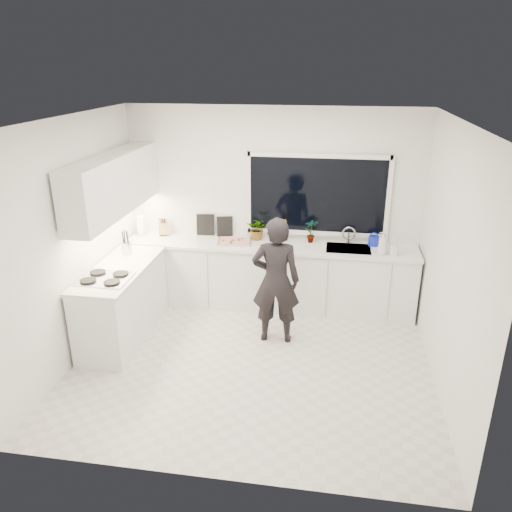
# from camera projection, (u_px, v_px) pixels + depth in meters

# --- Properties ---
(floor) EXTENTS (4.00, 3.50, 0.02)m
(floor) POSITION_uv_depth(u_px,v_px,m) (252.00, 362.00, 5.73)
(floor) COLOR beige
(floor) RESTS_ON ground
(wall_back) EXTENTS (4.00, 0.02, 2.70)m
(wall_back) POSITION_uv_depth(u_px,v_px,m) (273.00, 207.00, 6.86)
(wall_back) COLOR white
(wall_back) RESTS_ON ground
(wall_left) EXTENTS (0.02, 3.50, 2.70)m
(wall_left) POSITION_uv_depth(u_px,v_px,m) (73.00, 242.00, 5.53)
(wall_left) COLOR white
(wall_left) RESTS_ON ground
(wall_right) EXTENTS (0.02, 3.50, 2.70)m
(wall_right) POSITION_uv_depth(u_px,v_px,m) (451.00, 263.00, 4.94)
(wall_right) COLOR white
(wall_right) RESTS_ON ground
(ceiling) EXTENTS (4.00, 3.50, 0.02)m
(ceiling) POSITION_uv_depth(u_px,v_px,m) (251.00, 119.00, 4.74)
(ceiling) COLOR white
(ceiling) RESTS_ON wall_back
(window) EXTENTS (1.80, 0.02, 1.00)m
(window) POSITION_uv_depth(u_px,v_px,m) (317.00, 195.00, 6.66)
(window) COLOR black
(window) RESTS_ON wall_back
(base_cabinets_back) EXTENTS (3.92, 0.58, 0.88)m
(base_cabinets_back) POSITION_uv_depth(u_px,v_px,m) (269.00, 276.00, 6.90)
(base_cabinets_back) COLOR white
(base_cabinets_back) RESTS_ON floor
(base_cabinets_left) EXTENTS (0.58, 1.60, 0.88)m
(base_cabinets_left) POSITION_uv_depth(u_px,v_px,m) (123.00, 303.00, 6.14)
(base_cabinets_left) COLOR white
(base_cabinets_left) RESTS_ON floor
(countertop_back) EXTENTS (3.94, 0.62, 0.04)m
(countertop_back) POSITION_uv_depth(u_px,v_px,m) (269.00, 246.00, 6.73)
(countertop_back) COLOR silver
(countertop_back) RESTS_ON base_cabinets_back
(countertop_left) EXTENTS (0.62, 1.60, 0.04)m
(countertop_left) POSITION_uv_depth(u_px,v_px,m) (119.00, 269.00, 5.97)
(countertop_left) COLOR silver
(countertop_left) RESTS_ON base_cabinets_left
(upper_cabinets) EXTENTS (0.34, 2.10, 0.70)m
(upper_cabinets) POSITION_uv_depth(u_px,v_px,m) (114.00, 184.00, 5.96)
(upper_cabinets) COLOR white
(upper_cabinets) RESTS_ON wall_left
(sink) EXTENTS (0.58, 0.42, 0.14)m
(sink) POSITION_uv_depth(u_px,v_px,m) (348.00, 252.00, 6.59)
(sink) COLOR silver
(sink) RESTS_ON countertop_back
(faucet) EXTENTS (0.03, 0.03, 0.22)m
(faucet) POSITION_uv_depth(u_px,v_px,m) (349.00, 235.00, 6.72)
(faucet) COLOR silver
(faucet) RESTS_ON countertop_back
(stovetop) EXTENTS (0.56, 0.48, 0.03)m
(stovetop) POSITION_uv_depth(u_px,v_px,m) (105.00, 278.00, 5.64)
(stovetop) COLOR black
(stovetop) RESTS_ON countertop_left
(person) EXTENTS (0.60, 0.42, 1.58)m
(person) POSITION_uv_depth(u_px,v_px,m) (276.00, 281.00, 5.92)
(person) COLOR black
(person) RESTS_ON floor
(pizza_tray) EXTENTS (0.49, 0.38, 0.03)m
(pizza_tray) POSITION_uv_depth(u_px,v_px,m) (235.00, 242.00, 6.77)
(pizza_tray) COLOR #B4B5B9
(pizza_tray) RESTS_ON countertop_back
(pizza) EXTENTS (0.44, 0.34, 0.01)m
(pizza) POSITION_uv_depth(u_px,v_px,m) (235.00, 241.00, 6.76)
(pizza) COLOR red
(pizza) RESTS_ON pizza_tray
(watering_can) EXTENTS (0.16, 0.16, 0.13)m
(watering_can) POSITION_uv_depth(u_px,v_px,m) (374.00, 241.00, 6.65)
(watering_can) COLOR #1324B6
(watering_can) RESTS_ON countertop_back
(paper_towel_roll) EXTENTS (0.12, 0.12, 0.26)m
(paper_towel_roll) POSITION_uv_depth(u_px,v_px,m) (141.00, 226.00, 7.04)
(paper_towel_roll) COLOR white
(paper_towel_roll) RESTS_ON countertop_back
(knife_block) EXTENTS (0.16, 0.14, 0.22)m
(knife_block) POSITION_uv_depth(u_px,v_px,m) (163.00, 227.00, 7.04)
(knife_block) COLOR olive
(knife_block) RESTS_ON countertop_back
(utensil_crock) EXTENTS (0.14, 0.14, 0.16)m
(utensil_crock) POSITION_uv_depth(u_px,v_px,m) (127.00, 248.00, 6.36)
(utensil_crock) COLOR #BAB9BE
(utensil_crock) RESTS_ON countertop_left
(picture_frame_large) EXTENTS (0.22, 0.07, 0.28)m
(picture_frame_large) POSITION_uv_depth(u_px,v_px,m) (225.00, 226.00, 7.00)
(picture_frame_large) COLOR black
(picture_frame_large) RESTS_ON countertop_back
(picture_frame_small) EXTENTS (0.25, 0.05, 0.30)m
(picture_frame_small) POSITION_uv_depth(u_px,v_px,m) (205.00, 225.00, 7.03)
(picture_frame_small) COLOR black
(picture_frame_small) RESTS_ON countertop_back
(herb_plants) EXTENTS (0.99, 0.28, 0.33)m
(herb_plants) POSITION_uv_depth(u_px,v_px,m) (273.00, 229.00, 6.82)
(herb_plants) COLOR #26662D
(herb_plants) RESTS_ON countertop_back
(soap_bottles) EXTENTS (0.27, 0.15, 0.30)m
(soap_bottles) POSITION_uv_depth(u_px,v_px,m) (386.00, 244.00, 6.32)
(soap_bottles) COLOR #D8BF66
(soap_bottles) RESTS_ON countertop_back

